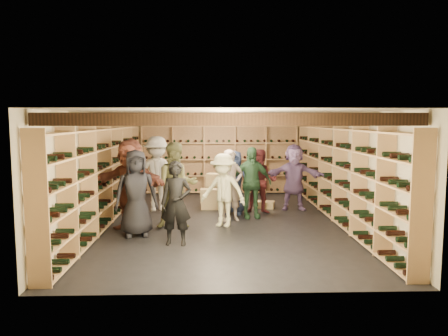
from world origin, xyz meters
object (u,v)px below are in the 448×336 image
person_11 (294,177)px  crate_stack_left (216,190)px  person_5 (130,184)px  person_8 (261,182)px  crate_loose (264,205)px  person_3 (223,190)px  person_1 (176,203)px  person_9 (157,174)px  person_10 (251,182)px  person_6 (234,182)px  person_2 (177,185)px  crate_stack_right (210,199)px  person_0 (136,193)px  person_7 (231,185)px

person_11 → crate_stack_left: bearing=169.3°
person_5 → person_8: 3.22m
crate_loose → person_3: bearing=-120.3°
person_1 → person_9: 3.11m
person_11 → person_10: bearing=-137.7°
crate_stack_left → person_3: bearing=-87.1°
person_11 → person_8: bearing=-149.6°
person_6 → person_2: bearing=-117.7°
person_6 → person_5: bearing=-131.2°
crate_loose → person_2: bearing=-136.1°
person_1 → crate_loose: bearing=64.1°
person_9 → crate_stack_right: bearing=-5.3°
person_1 → person_6: size_ratio=1.00×
crate_stack_left → person_0: person_0 is taller
person_0 → person_10: person_0 is taller
person_0 → person_3: size_ratio=1.09×
crate_loose → person_11: (0.71, -0.23, 0.74)m
person_3 → person_9: (-1.59, 1.67, 0.15)m
person_9 → person_6: bearing=-24.7°
person_2 → person_6: size_ratio=1.18×
person_1 → person_5: person_5 is taller
person_2 → person_5: bearing=174.2°
crate_stack_left → person_1: bearing=-102.2°
crate_stack_left → crate_loose: size_ratio=1.70×
person_7 → person_11: 2.01m
crate_stack_right → person_2: (-0.70, -1.92, 0.64)m
person_9 → person_5: bearing=-111.5°
person_8 → person_9: bearing=175.5°
crate_stack_right → person_8: size_ratio=0.33×
person_3 → person_9: person_9 is taller
crate_stack_left → person_7: size_ratio=0.53×
person_7 → person_9: (-1.78, 1.15, 0.12)m
crate_stack_left → person_10: bearing=-61.7°
person_1 → person_6: (1.19, 2.59, 0.00)m
crate_stack_left → person_2: (-0.85, -2.33, 0.47)m
person_8 → person_10: 0.55m
person_5 → crate_stack_right: bearing=73.8°
person_3 → person_8: bearing=78.1°
person_3 → person_5: 1.93m
person_8 → person_0: bearing=-138.8°
person_0 → person_7: 2.25m
crate_stack_left → person_9: size_ratio=0.46×
person_5 → person_8: person_5 is taller
person_1 → person_7: person_7 is taller
person_9 → person_11: size_ratio=1.11×
person_2 → person_3: 0.98m
crate_loose → person_10: person_10 is taller
person_11 → crate_stack_right: bearing=-178.8°
crate_loose → person_0: person_0 is taller
person_1 → crate_stack_left: bearing=83.5°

